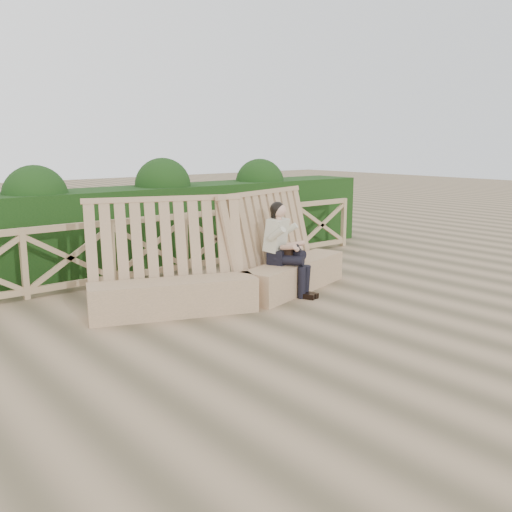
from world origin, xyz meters
TOP-DOWN VIEW (x-y plane):
  - ground at (0.00, 0.00)m, footprint 60.00×60.00m
  - bench at (0.30, 1.41)m, footprint 4.54×1.54m
  - woman at (1.09, 1.22)m, footprint 0.57×0.91m
  - guardrail at (0.00, 3.50)m, footprint 10.10×0.09m
  - hedge at (0.00, 4.70)m, footprint 12.00×1.20m

SIDE VIEW (x-z plane):
  - ground at x=0.00m, z-range 0.00..0.00m
  - bench at x=0.30m, z-range -0.40..1.22m
  - guardrail at x=0.00m, z-range 0.00..1.10m
  - hedge at x=0.00m, z-range 0.00..1.50m
  - woman at x=1.09m, z-range 0.06..1.52m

